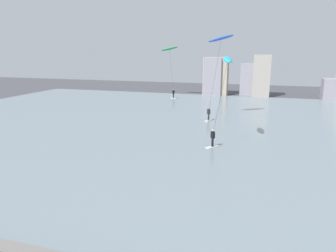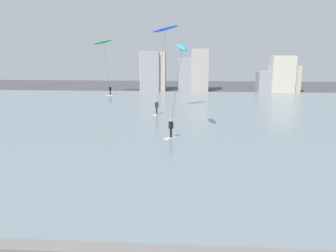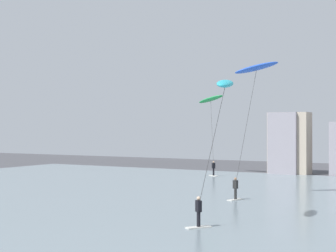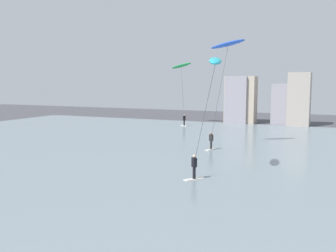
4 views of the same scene
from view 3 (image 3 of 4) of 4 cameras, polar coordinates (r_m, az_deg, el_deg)
name	(u,v)px [view 3 (image 3 of 4)]	position (r m, az deg, el deg)	size (l,w,h in m)	color
water_bay	(266,209)	(34.54, 10.85, -9.07)	(84.00, 52.00, 0.10)	gray
kitesurfer_green	(211,104)	(60.18, 4.79, 2.46)	(4.35, 4.63, 9.28)	silver
kitesurfer_blue	(255,78)	(39.50, 9.64, 5.32)	(3.44, 4.15, 10.55)	silver
kitesurfer_cyan	(221,102)	(27.95, 5.96, 2.66)	(2.11, 3.59, 8.14)	silver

